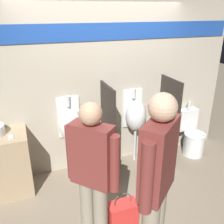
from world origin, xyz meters
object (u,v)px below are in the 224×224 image
object	(u,v)px
urinal_near_counter	(71,125)
person_in_vest	(157,180)
urinal_far	(135,115)
cell_phone	(11,137)
person_with_lanyard	(93,173)
shopping_bag	(123,216)
toilet	(192,136)

from	to	relation	value
urinal_near_counter	person_in_vest	xyz separation A→B (m)	(0.41, -1.76, 0.18)
urinal_far	person_in_vest	xyz separation A→B (m)	(-0.64, -1.76, 0.18)
cell_phone	person_with_lanyard	distance (m)	1.36
urinal_near_counter	urinal_far	xyz separation A→B (m)	(1.05, 0.00, 0.00)
shopping_bag	person_in_vest	bearing A→B (deg)	-74.63
urinal_near_counter	person_with_lanyard	world-z (taller)	person_with_lanyard
urinal_near_counter	shopping_bag	size ratio (longest dim) A/B	2.37
cell_phone	urinal_far	world-z (taller)	urinal_far
urinal_far	shopping_bag	bearing A→B (deg)	-120.23
person_with_lanyard	urinal_far	bearing A→B (deg)	-83.10
cell_phone	person_with_lanyard	world-z (taller)	person_with_lanyard
urinal_near_counter	person_with_lanyard	xyz separation A→B (m)	(-0.06, -1.35, 0.09)
person_in_vest	person_with_lanyard	bearing A→B (deg)	98.41
toilet	person_in_vest	distance (m)	2.44
urinal_near_counter	urinal_far	world-z (taller)	same
toilet	person_in_vest	world-z (taller)	person_in_vest
person_with_lanyard	shopping_bag	xyz separation A→B (m)	(0.35, 0.04, -0.72)
cell_phone	urinal_near_counter	xyz separation A→B (m)	(0.82, 0.23, -0.06)
urinal_near_counter	shopping_bag	bearing A→B (deg)	-77.63
urinal_far	person_in_vest	bearing A→B (deg)	-109.94
shopping_bag	toilet	bearing A→B (deg)	32.82
cell_phone	urinal_far	size ratio (longest dim) A/B	0.11
cell_phone	shopping_bag	bearing A→B (deg)	-44.48
urinal_far	toilet	world-z (taller)	urinal_far
toilet	shopping_bag	size ratio (longest dim) A/B	1.74
urinal_far	person_in_vest	world-z (taller)	person_in_vest
urinal_near_counter	person_in_vest	size ratio (longest dim) A/B	0.69
cell_phone	person_in_vest	xyz separation A→B (m)	(1.23, -1.54, 0.11)
cell_phone	toilet	world-z (taller)	toilet
cell_phone	urinal_near_counter	bearing A→B (deg)	15.52
person_with_lanyard	person_in_vest	bearing A→B (deg)	-174.85
urinal_far	shopping_bag	size ratio (longest dim) A/B	2.37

